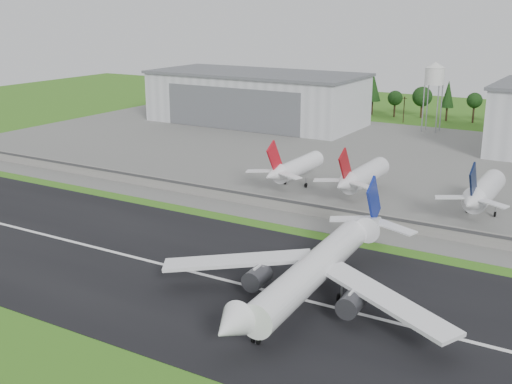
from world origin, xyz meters
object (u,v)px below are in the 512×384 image
Objects in this scene: parked_jet_red_a at (293,168)px; parked_jet_navy at (482,193)px; main_airliner at (311,278)px; parked_jet_red_b at (361,177)px.

parked_jet_red_a is 53.68m from parked_jet_navy.
main_airliner is 69.20m from parked_jet_red_b.
parked_jet_red_a is 1.00× the size of parked_jet_navy.
parked_jet_navy is (32.56, 0.03, 0.19)m from parked_jet_red_b.
parked_jet_navy reaches higher than parked_jet_red_b.
main_airliner is 1.89× the size of parked_jet_navy.
parked_jet_red_b is 32.56m from parked_jet_navy.
main_airliner is 1.89× the size of parked_jet_red_b.
parked_jet_navy is at bearing 0.07° from parked_jet_red_a.
parked_jet_navy is (15.24, 67.02, 1.43)m from main_airliner.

